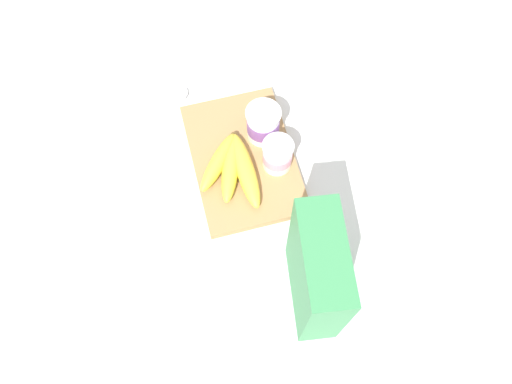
% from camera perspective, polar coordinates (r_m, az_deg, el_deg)
% --- Properties ---
extents(ground_plane, '(2.40, 2.40, 0.00)m').
position_cam_1_polar(ground_plane, '(1.15, -1.43, 3.49)').
color(ground_plane, silver).
extents(cutting_board, '(0.33, 0.22, 0.02)m').
position_cam_1_polar(cutting_board, '(1.14, -1.45, 3.73)').
color(cutting_board, '#A37A4C').
rests_on(cutting_board, ground_plane).
extents(cereal_box, '(0.19, 0.10, 0.27)m').
position_cam_1_polar(cereal_box, '(0.92, 6.81, -9.09)').
color(cereal_box, '#38844C').
rests_on(cereal_box, ground_plane).
extents(yogurt_cup_front, '(0.08, 0.08, 0.09)m').
position_cam_1_polar(yogurt_cup_front, '(1.12, 0.80, 7.63)').
color(yogurt_cup_front, white).
rests_on(yogurt_cup_front, cutting_board).
extents(yogurt_cup_back, '(0.07, 0.07, 0.08)m').
position_cam_1_polar(yogurt_cup_back, '(1.09, 2.41, 4.14)').
color(yogurt_cup_back, white).
rests_on(yogurt_cup_back, cutting_board).
extents(banana_bunch, '(0.20, 0.14, 0.04)m').
position_cam_1_polar(banana_bunch, '(1.10, -2.62, 2.84)').
color(banana_bunch, yellow).
rests_on(banana_bunch, cutting_board).
extents(spoon, '(0.12, 0.08, 0.01)m').
position_cam_1_polar(spoon, '(1.26, -7.74, 11.79)').
color(spoon, silver).
rests_on(spoon, ground_plane).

